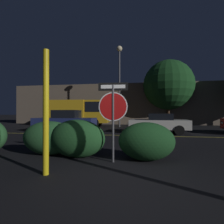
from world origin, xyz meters
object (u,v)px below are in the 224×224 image
(hedge_bush_1, at_px, (50,138))
(delivery_truck, at_px, (82,111))
(hedge_bush_3, at_px, (146,141))
(tree_0, at_px, (168,85))
(street_lamp, at_px, (119,70))
(passing_car_1, at_px, (65,121))
(yellow_pole_left, at_px, (46,112))
(hedge_bush_2, at_px, (77,138))
(passing_car_2, at_px, (159,123))
(stop_sign, at_px, (113,107))

(hedge_bush_1, relative_size, delivery_truck, 0.30)
(hedge_bush_3, height_order, tree_0, tree_0)
(street_lamp, bearing_deg, passing_car_1, -127.01)
(yellow_pole_left, distance_m, street_lamp, 13.91)
(yellow_pole_left, bearing_deg, street_lamp, 89.80)
(delivery_truck, relative_size, tree_0, 0.83)
(hedge_bush_1, xyz_separation_m, passing_car_1, (-2.57, 6.91, 0.22))
(hedge_bush_2, bearing_deg, delivery_truck, 108.60)
(passing_car_1, bearing_deg, street_lamp, -37.56)
(tree_0, bearing_deg, delivery_truck, -160.64)
(yellow_pole_left, bearing_deg, passing_car_2, 69.10)
(passing_car_1, height_order, passing_car_2, passing_car_1)
(yellow_pole_left, height_order, hedge_bush_1, yellow_pole_left)
(hedge_bush_3, relative_size, street_lamp, 0.20)
(hedge_bush_3, bearing_deg, passing_car_1, 128.51)
(passing_car_1, xyz_separation_m, delivery_truck, (-0.51, 5.04, 0.79))
(street_lamp, bearing_deg, passing_car_2, -55.09)
(hedge_bush_3, xyz_separation_m, street_lamp, (-2.17, 11.72, 5.03))
(stop_sign, xyz_separation_m, passing_car_1, (-4.75, 7.44, -0.76))
(yellow_pole_left, height_order, tree_0, tree_0)
(delivery_truck, bearing_deg, tree_0, 106.02)
(passing_car_2, relative_size, delivery_truck, 0.66)
(hedge_bush_1, relative_size, tree_0, 0.25)
(hedge_bush_2, bearing_deg, hedge_bush_1, 169.09)
(passing_car_2, xyz_separation_m, delivery_truck, (-7.23, 5.07, 0.88))
(stop_sign, relative_size, street_lamp, 0.28)
(yellow_pole_left, relative_size, passing_car_1, 0.61)
(stop_sign, xyz_separation_m, street_lamp, (-1.26, 12.05, 4.05))
(passing_car_2, xyz_separation_m, tree_0, (1.89, 8.28, 3.85))
(tree_0, bearing_deg, street_lamp, -144.71)
(yellow_pole_left, xyz_separation_m, street_lamp, (0.05, 13.26, 4.20))
(hedge_bush_1, distance_m, hedge_bush_3, 3.10)
(tree_0, bearing_deg, passing_car_2, -102.84)
(street_lamp, relative_size, tree_0, 1.08)
(delivery_truck, bearing_deg, yellow_pole_left, 12.71)
(stop_sign, xyz_separation_m, tree_0, (3.87, 15.68, 3.00))
(passing_car_1, relative_size, delivery_truck, 0.75)
(tree_0, bearing_deg, hedge_bush_2, -108.12)
(hedge_bush_1, xyz_separation_m, hedge_bush_3, (3.09, -0.19, 0.00))
(hedge_bush_1, distance_m, street_lamp, 12.62)
(stop_sign, xyz_separation_m, delivery_truck, (-5.25, 12.48, 0.02))
(hedge_bush_2, relative_size, hedge_bush_3, 1.08)
(hedge_bush_2, bearing_deg, yellow_pole_left, -95.62)
(stop_sign, height_order, delivery_truck, delivery_truck)
(passing_car_1, bearing_deg, hedge_bush_3, -142.04)
(hedge_bush_1, distance_m, passing_car_1, 7.38)
(delivery_truck, bearing_deg, stop_sign, 19.47)
(yellow_pole_left, xyz_separation_m, hedge_bush_1, (-0.87, 1.73, -0.83))
(stop_sign, distance_m, hedge_bush_3, 1.38)
(hedge_bush_3, xyz_separation_m, passing_car_1, (-5.66, 7.11, 0.22))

